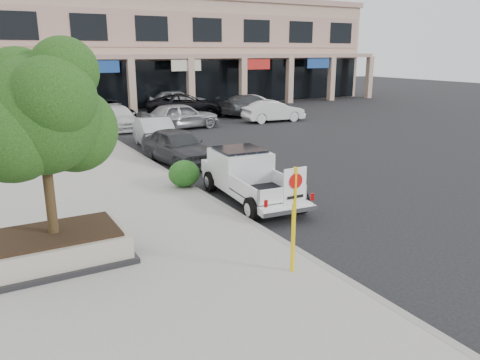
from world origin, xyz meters
name	(u,v)px	position (x,y,z in m)	size (l,w,h in m)	color
ground	(320,229)	(0.00, 0.00, 0.00)	(120.00, 120.00, 0.00)	black
sidewalk	(71,199)	(-5.50, 6.00, 0.07)	(8.00, 52.00, 0.15)	gray
curb	(183,182)	(-1.55, 6.00, 0.07)	(0.20, 52.00, 0.15)	gray
strip_mall	(161,51)	(8.00, 33.93, 4.75)	(40.55, 12.43, 9.50)	tan
planter	(56,247)	(-6.65, 1.12, 0.48)	(3.20, 2.20, 0.68)	black
planter_tree	(47,115)	(-6.52, 1.27, 3.41)	(2.90, 2.55, 4.00)	#302212
no_parking_sign	(294,206)	(-2.31, -1.94, 1.63)	(0.55, 0.09, 2.30)	yellow
hedge	(184,174)	(-1.80, 5.24, 0.62)	(1.10, 0.99, 0.94)	#113E12
pickup_truck	(252,177)	(-0.35, 3.09, 0.79)	(1.87, 5.04, 1.59)	white
curb_car_a	(178,146)	(-0.42, 9.19, 0.76)	(1.79, 4.45, 1.52)	#2F3134
curb_car_b	(156,133)	(-0.11, 12.91, 0.74)	(1.56, 4.48, 1.48)	#AFB2B8
curb_car_c	(118,118)	(-0.17, 19.79, 0.71)	(1.98, 4.87, 1.41)	silver
curb_car_d	(107,112)	(-0.16, 22.43, 0.80)	(2.64, 5.72, 1.59)	black
lot_car_a	(181,116)	(3.29, 17.88, 0.82)	(1.95, 4.84, 1.65)	gray
lot_car_b	(274,111)	(10.09, 17.69, 0.71)	(1.50, 4.31, 1.42)	silver
lot_car_c	(250,105)	(10.37, 21.34, 0.77)	(2.17, 5.34, 1.55)	#2E3133
lot_car_d	(187,105)	(5.90, 23.10, 0.82)	(2.71, 5.88, 1.63)	black
lot_car_e	(177,100)	(6.84, 27.27, 0.83)	(1.97, 4.90, 1.67)	gray
lot_car_f	(257,104)	(11.81, 22.74, 0.67)	(1.42, 4.07, 1.34)	silver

